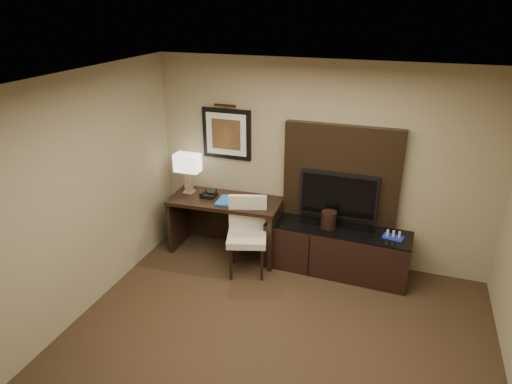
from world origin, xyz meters
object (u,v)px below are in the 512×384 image
at_px(desk_phone, 209,194).
at_px(ice_bucket, 329,220).
at_px(tv, 338,195).
at_px(desk, 226,226).
at_px(credenza, 336,250).
at_px(desk_chair, 247,237).
at_px(table_lamp, 188,174).
at_px(minibar_tray, 393,235).

bearing_deg(desk_phone, ice_bucket, 1.85).
bearing_deg(tv, desk, -172.83).
bearing_deg(ice_bucket, credenza, 4.36).
height_order(desk_chair, ice_bucket, desk_chair).
relative_size(credenza, tv, 1.85).
bearing_deg(table_lamp, desk_chair, -23.74).
bearing_deg(desk_phone, table_lamp, 171.86).
xyz_separation_m(table_lamp, minibar_tray, (2.83, -0.09, -0.42)).
bearing_deg(desk, ice_bucket, -3.20).
relative_size(desk, ice_bucket, 6.99).
xyz_separation_m(desk_chair, ice_bucket, (0.98, 0.39, 0.23)).
relative_size(desk, tv, 1.53).
relative_size(credenza, ice_bucket, 8.46).
bearing_deg(ice_bucket, desk_phone, 179.68).
height_order(desk, ice_bucket, ice_bucket).
bearing_deg(credenza, desk, -177.89).
relative_size(desk_phone, ice_bucket, 0.90).
bearing_deg(tv, desk_phone, -173.82).
bearing_deg(desk_chair, ice_bucket, 4.80).
bearing_deg(desk, minibar_tray, -3.67).
bearing_deg(credenza, ice_bucket, -173.52).
relative_size(tv, desk_phone, 5.09).
bearing_deg(tv, credenza, -75.25).
height_order(desk_chair, desk_phone, desk_chair).
height_order(desk_phone, minibar_tray, desk_phone).
xyz_separation_m(desk, minibar_tray, (2.25, -0.03, 0.27)).
xyz_separation_m(credenza, desk_chair, (-1.10, -0.40, 0.20)).
xyz_separation_m(credenza, minibar_tray, (0.69, -0.03, 0.36)).
bearing_deg(ice_bucket, table_lamp, 178.01).
xyz_separation_m(desk, ice_bucket, (1.44, -0.01, 0.34)).
height_order(credenza, minibar_tray, minibar_tray).
bearing_deg(credenza, desk_phone, -177.88).
distance_m(credenza, desk_chair, 1.19).
bearing_deg(credenza, tv, 106.86).
xyz_separation_m(desk_phone, minibar_tray, (2.49, -0.03, -0.19)).
bearing_deg(table_lamp, ice_bucket, -1.99).
height_order(desk, table_lamp, table_lamp).
bearing_deg(tv, desk_chair, -150.88).
relative_size(desk_phone, minibar_tray, 0.81).
height_order(table_lamp, ice_bucket, table_lamp).
relative_size(table_lamp, ice_bucket, 2.57).
distance_m(desk, desk_chair, 0.62).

